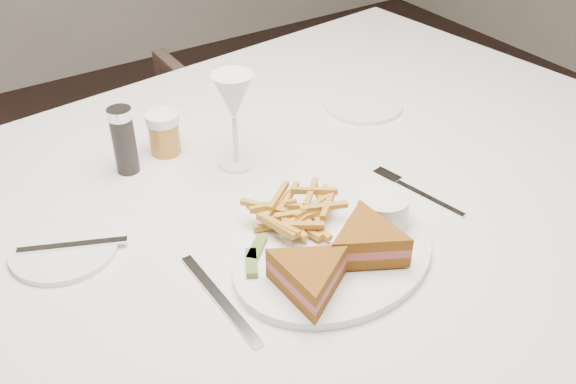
{
  "coord_description": "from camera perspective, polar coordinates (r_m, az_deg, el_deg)",
  "views": [
    {
      "loc": [
        -0.36,
        -0.55,
        1.38
      ],
      "look_at": [
        0.09,
        0.13,
        0.8
      ],
      "focal_mm": 40.0,
      "sensor_mm": 36.0,
      "label": 1
    }
  ],
  "objects": [
    {
      "name": "table",
      "position": [
        1.32,
        -1.23,
        -14.13
      ],
      "size": [
        1.75,
        1.27,
        0.75
      ],
      "primitive_type": "cube",
      "rotation": [
        0.0,
        0.0,
        0.12
      ],
      "color": "silver",
      "rests_on": "ground"
    },
    {
      "name": "chair_far",
      "position": [
        1.97,
        -15.04,
        1.3
      ],
      "size": [
        0.62,
        0.58,
        0.63
      ],
      "primitive_type": "imported",
      "rotation": [
        0.0,
        0.0,
        3.12
      ],
      "color": "#503931",
      "rests_on": "ground"
    },
    {
      "name": "table_setting",
      "position": [
        0.99,
        0.18,
        -1.25
      ],
      "size": [
        0.82,
        0.59,
        0.18
      ],
      "color": "white",
      "rests_on": "table"
    }
  ]
}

